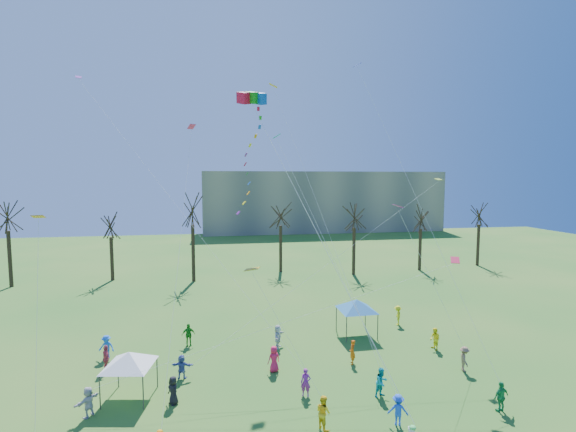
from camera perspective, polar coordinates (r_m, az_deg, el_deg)
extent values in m
cube|color=gray|center=(103.51, 4.90, 2.11)|extent=(60.00, 14.00, 15.00)
cylinder|color=black|center=(59.63, -34.81, -5.04)|extent=(0.44, 0.44, 6.92)
cylinder|color=black|center=(57.16, -23.77, -5.59)|extent=(0.44, 0.44, 5.65)
cylinder|color=black|center=(53.01, -13.33, -5.18)|extent=(0.44, 0.44, 7.35)
cylinder|color=black|center=(57.00, -1.05, -4.69)|extent=(0.44, 0.44, 6.60)
cylinder|color=black|center=(56.06, 9.35, -4.97)|extent=(0.44, 0.44, 6.51)
cylinder|color=black|center=(61.11, 18.26, -4.57)|extent=(0.44, 0.44, 6.00)
cylinder|color=black|center=(67.74, 25.42, -3.75)|extent=(0.44, 0.44, 6.29)
cube|color=red|center=(28.70, -6.34, 16.34)|extent=(0.97, 1.22, 1.02)
cube|color=#128D17|center=(28.74, -5.20, 16.34)|extent=(0.97, 1.22, 1.02)
cube|color=blue|center=(28.79, -4.06, 16.33)|extent=(0.97, 1.22, 1.02)
cylinder|color=white|center=(22.83, 4.26, -2.53)|extent=(0.02, 0.02, 20.92)
cylinder|color=#3F3F44|center=(27.21, -25.20, -21.78)|extent=(0.08, 0.08, 2.00)
cylinder|color=#3F3F44|center=(26.33, -19.90, -22.54)|extent=(0.08, 0.08, 2.00)
cylinder|color=#3F3F44|center=(29.24, -23.02, -19.72)|extent=(0.08, 0.08, 2.00)
cylinder|color=#3F3F44|center=(28.43, -18.11, -20.31)|extent=(0.08, 0.08, 2.00)
pyramid|color=white|center=(27.18, -21.67, -18.35)|extent=(3.76, 3.76, 0.86)
cylinder|color=#3F3F44|center=(33.86, 8.32, -15.68)|extent=(0.07, 0.07, 2.16)
cylinder|color=#3F3F44|center=(34.78, 12.63, -15.18)|extent=(0.07, 0.07, 2.16)
cylinder|color=#3F3F44|center=(36.24, 6.89, -14.23)|extent=(0.07, 0.07, 2.16)
cylinder|color=#3F3F44|center=(37.10, 10.95, -13.82)|extent=(0.07, 0.07, 2.16)
pyramid|color=#2168A6|center=(34.97, 9.74, -12.33)|extent=(4.12, 4.12, 0.93)
imported|color=yellow|center=(23.62, 5.05, -26.02)|extent=(0.99, 1.08, 1.79)
imported|color=blue|center=(24.53, 15.39, -25.05)|extent=(1.23, 0.95, 1.69)
imported|color=#1F8F4B|center=(27.65, 28.05, -21.73)|extent=(1.09, 0.64, 1.75)
imported|color=silver|center=(26.87, -26.52, -22.57)|extent=(1.29, 1.59, 1.70)
imported|color=black|center=(26.45, -16.02, -22.72)|extent=(0.89, 0.96, 1.65)
imported|color=#90248B|center=(26.35, 2.54, -22.57)|extent=(0.72, 0.59, 1.70)
imported|color=#0C9CAC|center=(26.86, 13.18, -22.04)|extent=(1.06, 0.96, 1.78)
imported|color=#8A674B|center=(31.57, 23.80, -18.11)|extent=(0.95, 1.25, 1.72)
imported|color=#C94358|center=(31.63, -24.45, -17.97)|extent=(0.89, 1.17, 1.84)
imported|color=#49579E|center=(29.13, -14.88, -20.01)|extent=(1.55, 0.79, 1.60)
imported|color=#E41C4A|center=(29.12, -2.02, -19.65)|extent=(1.01, 0.82, 1.77)
imported|color=#E8580C|center=(30.50, 9.13, -18.56)|extent=(0.55, 0.71, 1.73)
imported|color=yellow|center=(34.24, 20.17, -16.11)|extent=(0.71, 0.88, 1.71)
imported|color=blue|center=(33.65, -24.41, -16.61)|extent=(1.27, 0.92, 1.76)
imported|color=#21891E|center=(33.96, -13.98, -16.07)|extent=(1.09, 0.57, 1.77)
imported|color=silver|center=(32.68, -1.44, -16.75)|extent=(1.20, 1.74, 1.80)
imported|color=yellow|center=(38.60, 15.34, -13.47)|extent=(1.01, 1.29, 1.75)
cube|color=orange|center=(24.75, -31.97, -0.08)|extent=(0.70, 0.84, 0.22)
cylinder|color=white|center=(23.37, -32.12, -12.74)|extent=(0.01, 0.01, 10.61)
cube|color=#E42678|center=(33.36, -13.56, 12.27)|extent=(0.73, 0.76, 0.35)
cylinder|color=white|center=(25.94, -15.07, -3.45)|extent=(0.01, 0.01, 21.66)
cube|color=yellow|center=(20.99, -5.13, -7.52)|extent=(0.90, 0.79, 0.17)
cylinder|color=white|center=(21.86, 0.01, -16.89)|extent=(0.01, 0.01, 7.77)
cube|color=#1ABDC4|center=(30.45, -1.61, 11.29)|extent=(0.63, 0.55, 0.36)
cylinder|color=white|center=(25.82, 5.64, -4.41)|extent=(0.01, 0.01, 18.91)
cube|color=#2437CD|center=(37.48, 9.84, 20.41)|extent=(0.68, 0.61, 0.37)
cylinder|color=white|center=(30.06, 17.53, 3.10)|extent=(0.01, 0.01, 26.21)
cube|color=#BF173B|center=(28.67, 22.67, -5.79)|extent=(0.77, 0.82, 0.34)
cylinder|color=white|center=(25.06, -0.10, -14.74)|extent=(0.01, 0.01, 23.41)
cube|color=#ABD933|center=(35.30, 20.61, 4.90)|extent=(0.46, 0.60, 0.15)
cylinder|color=white|center=(28.50, 5.73, -6.78)|extent=(0.01, 0.01, 24.68)
cube|color=purple|center=(40.65, -27.65, 17.11)|extent=(0.66, 0.71, 0.32)
cylinder|color=white|center=(30.56, -16.11, 2.15)|extent=(0.01, 0.01, 30.32)
cube|color=#FFB10D|center=(38.46, -2.12, 18.05)|extent=(0.82, 0.71, 0.37)
cylinder|color=white|center=(30.47, 4.07, 2.11)|extent=(0.01, 0.01, 25.52)
cube|color=#CE2294|center=(26.92, 15.36, 1.37)|extent=(0.64, 0.51, 0.23)
cylinder|color=white|center=(28.70, 19.82, -8.75)|extent=(0.01, 0.01, 10.93)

